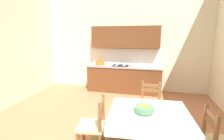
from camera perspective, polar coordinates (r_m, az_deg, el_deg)
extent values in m
cube|color=#B7704C|center=(3.46, -4.48, -22.20)|extent=(6.16, 6.39, 0.10)
cube|color=beige|center=(5.75, 4.51, 13.56)|extent=(6.16, 0.12, 4.11)
cube|color=brown|center=(5.57, 4.24, -3.27)|extent=(2.46, 0.60, 0.86)
cube|color=gray|center=(5.46, 4.30, 1.27)|extent=(2.49, 0.63, 0.04)
cube|color=white|center=(5.71, 4.84, 4.73)|extent=(2.46, 0.01, 0.55)
cube|color=brown|center=(5.50, 4.70, 11.52)|extent=(2.26, 0.34, 0.70)
cube|color=black|center=(5.43, 3.71, -7.93)|extent=(2.42, 0.02, 0.09)
cylinder|color=silver|center=(5.40, 10.11, 1.17)|extent=(0.34, 0.34, 0.02)
cylinder|color=silver|center=(5.52, 10.24, 2.61)|extent=(0.02, 0.02, 0.22)
cube|color=black|center=(5.48, 3.05, 1.61)|extent=(0.52, 0.42, 0.01)
cylinder|color=silver|center=(5.41, 1.50, 1.61)|extent=(0.11, 0.11, 0.01)
cylinder|color=silver|center=(5.36, 4.22, 1.49)|extent=(0.11, 0.11, 0.01)
cylinder|color=silver|center=(5.60, 1.93, 1.97)|extent=(0.11, 0.11, 0.01)
cylinder|color=silver|center=(5.56, 4.56, 1.86)|extent=(0.11, 0.11, 0.01)
cylinder|color=orange|center=(5.63, -4.38, 2.58)|extent=(0.28, 0.28, 0.15)
cylinder|color=orange|center=(5.62, -4.39, 3.44)|extent=(0.29, 0.29, 0.02)
sphere|color=black|center=(5.61, -4.40, 3.69)|extent=(0.04, 0.04, 0.04)
cube|color=brown|center=(2.61, 12.98, -14.65)|extent=(1.21, 1.06, 0.02)
cube|color=brown|center=(3.17, 2.50, -16.92)|extent=(0.08, 0.08, 0.73)
cube|color=brown|center=(3.23, 21.53, -17.17)|extent=(0.08, 0.08, 0.73)
cube|color=white|center=(2.60, 12.99, -14.39)|extent=(1.27, 1.13, 0.00)
cube|color=white|center=(2.18, 13.88, -21.88)|extent=(1.19, 0.10, 0.12)
cube|color=white|center=(3.10, 12.29, -11.18)|extent=(1.19, 0.10, 0.12)
cube|color=white|center=(2.65, -0.51, -15.05)|extent=(0.09, 1.03, 0.12)
cube|color=white|center=(2.74, 25.93, -15.36)|extent=(0.09, 1.03, 0.12)
cube|color=#D1BC89|center=(3.57, 13.35, -12.58)|extent=(0.42, 0.42, 0.04)
cube|color=brown|center=(3.52, 16.24, -17.24)|extent=(0.04, 0.04, 0.41)
cube|color=brown|center=(3.51, 10.10, -16.99)|extent=(0.04, 0.04, 0.41)
cube|color=brown|center=(3.73, 16.20, -11.05)|extent=(0.04, 0.04, 0.93)
cube|color=brown|center=(3.72, 10.56, -10.81)|extent=(0.04, 0.04, 0.93)
cube|color=brown|center=(3.59, 13.67, -5.37)|extent=(0.32, 0.03, 0.07)
cube|color=brown|center=(3.62, 13.59, -6.96)|extent=(0.32, 0.03, 0.07)
cube|color=#D1BC89|center=(2.85, -7.37, -18.99)|extent=(0.48, 0.48, 0.04)
cube|color=brown|center=(3.16, -9.93, -20.54)|extent=(0.05, 0.05, 0.41)
cube|color=brown|center=(2.65, -4.21, -20.63)|extent=(0.05, 0.05, 0.93)
cube|color=brown|center=(2.96, -3.06, -16.90)|extent=(0.05, 0.05, 0.93)
cube|color=brown|center=(2.63, -3.71, -11.56)|extent=(0.07, 0.32, 0.07)
cube|color=brown|center=(2.68, -3.68, -13.63)|extent=(0.07, 0.32, 0.07)
cube|color=brown|center=(2.95, 29.45, -18.71)|extent=(0.05, 0.05, 0.93)
cube|color=brown|center=(2.63, 31.68, -13.45)|extent=(0.05, 0.32, 0.07)
cube|color=brown|center=(2.67, 31.42, -15.51)|extent=(0.05, 0.32, 0.07)
cylinder|color=#4C7F5B|center=(2.58, 11.22, -14.20)|extent=(0.17, 0.17, 0.02)
cylinder|color=#4C7F5B|center=(2.56, 11.27, -13.26)|extent=(0.30, 0.30, 0.07)
sphere|color=orange|center=(2.56, 10.14, -12.90)|extent=(0.09, 0.09, 0.09)
sphere|color=orange|center=(2.54, 12.53, -13.37)|extent=(0.08, 0.08, 0.08)
sphere|color=orange|center=(2.58, 11.31, -12.68)|extent=(0.10, 0.10, 0.10)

